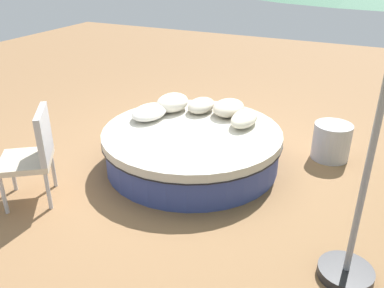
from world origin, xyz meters
name	(u,v)px	position (x,y,z in m)	size (l,w,h in m)	color
ground_plane	(192,164)	(0.00, 0.00, 0.00)	(16.00, 16.00, 0.00)	olive
round_bed	(192,147)	(0.00, 0.00, 0.23)	(2.13, 2.13, 0.46)	#38478C
throw_pillow_0	(244,119)	(-0.41, 0.50, 0.54)	(0.54, 0.29, 0.17)	beige
throw_pillow_1	(228,108)	(-0.64, 0.21, 0.55)	(0.50, 0.38, 0.19)	beige
throw_pillow_2	(201,105)	(-0.60, -0.15, 0.54)	(0.47, 0.32, 0.17)	beige
throw_pillow_3	(172,102)	(-0.47, -0.51, 0.57)	(0.50, 0.39, 0.22)	silver
throw_pillow_4	(150,112)	(-0.11, -0.65, 0.54)	(0.56, 0.39, 0.16)	white
patio_chair	(34,151)	(1.35, -1.11, 0.56)	(0.72, 0.71, 0.98)	#B7B7BC
side_table	(331,141)	(-0.90, 1.49, 0.23)	(0.46, 0.46, 0.45)	#B7B7BC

